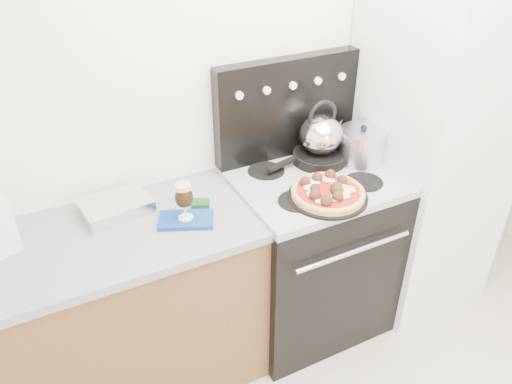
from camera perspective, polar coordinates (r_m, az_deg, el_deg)
room_shell at (r=1.63m, az=21.82°, el=-3.10°), size 3.52×3.01×2.52m
base_cabinet at (r=2.43m, az=-17.76°, el=-14.23°), size 1.45×0.60×0.86m
countertop at (r=2.14m, az=-19.74°, el=-5.83°), size 1.48×0.63×0.04m
stove_body at (r=2.68m, az=6.01°, el=-7.12°), size 0.76×0.65×0.88m
cooktop at (r=2.41m, az=6.62°, el=1.34°), size 0.76×0.65×0.04m
backguard at (r=2.50m, az=3.57°, el=9.59°), size 0.76×0.08×0.50m
fridge at (r=2.78m, az=19.24°, el=5.30°), size 0.64×0.68×1.90m
foil_sheet at (r=2.24m, az=-15.75°, el=-1.58°), size 0.31×0.24×0.06m
oven_mitt at (r=2.13m, az=-8.00°, el=-3.17°), size 0.26×0.21×0.02m
beer_glass at (r=2.07m, az=-8.19°, el=-1.06°), size 0.08×0.08×0.17m
pizza_pan at (r=2.25m, az=8.18°, el=-0.54°), size 0.41×0.41×0.01m
pizza at (r=2.23m, az=8.24°, el=0.09°), size 0.35×0.35×0.05m
skillet at (r=2.53m, az=7.25°, el=3.98°), size 0.33×0.33×0.05m
tea_kettle at (r=2.46m, az=7.47°, el=6.85°), size 0.27×0.27×0.23m
stock_pot at (r=2.54m, az=11.96°, el=5.10°), size 0.23×0.23×0.16m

